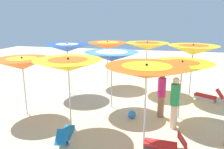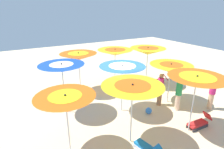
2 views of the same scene
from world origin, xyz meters
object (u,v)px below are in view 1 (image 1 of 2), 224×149
beach_umbrella_3 (147,46)px  beach_umbrella_8 (146,72)px  lounger_2 (66,134)px  lounger_1 (164,144)px  beachgoer_2 (175,102)px  beach_umbrella_2 (22,64)px  lounger_0 (207,96)px  beach_umbrella_4 (112,56)px  beach_umbrella_5 (68,65)px  beach_umbrella_0 (108,46)px  beachgoer_0 (161,94)px  beach_umbrella_1 (67,48)px  beach_ball (132,115)px  beach_umbrella_6 (193,50)px  beach_umbrella_7 (182,68)px

beach_umbrella_3 → beach_umbrella_8: bearing=4.7°
beach_umbrella_8 → lounger_2: 3.12m
lounger_1 → beachgoer_2: bearing=-97.7°
beach_umbrella_2 → lounger_0: bearing=114.2°
beach_umbrella_4 → beach_umbrella_5: bearing=-23.6°
beach_umbrella_2 → beachgoer_2: 5.66m
beach_umbrella_5 → beachgoer_2: beach_umbrella_5 is taller
beach_umbrella_5 → beach_umbrella_8: bearing=75.8°
beach_umbrella_0 → beachgoer_0: (3.69, 3.02, -1.28)m
beach_umbrella_1 → beach_umbrella_4: (1.24, 2.48, -0.11)m
beach_umbrella_0 → lounger_0: size_ratio=1.97×
beach_umbrella_0 → beach_ball: 4.99m
beach_umbrella_6 → beach_umbrella_8: 5.16m
beach_umbrella_4 → beachgoer_0: size_ratio=1.38×
beach_umbrella_0 → beach_umbrella_4: 3.33m
beach_umbrella_0 → beach_umbrella_8: bearing=23.8°
lounger_2 → beach_umbrella_7: bearing=-65.4°
beach_umbrella_1 → beachgoer_0: bearing=68.7°
beach_umbrella_2 → lounger_1: bearing=75.3°
beachgoer_0 → lounger_0: bearing=86.2°
lounger_2 → beach_umbrella_0: bearing=-8.4°
beach_umbrella_1 → beachgoer_2: (2.57, 4.95, -1.34)m
beachgoer_0 → beach_ball: (0.39, -1.03, -0.76)m
beach_umbrella_4 → beachgoer_2: bearing=61.9°
beach_umbrella_4 → beach_umbrella_6: size_ratio=0.96×
beach_umbrella_2 → lounger_1: size_ratio=1.90×
lounger_0 → beachgoer_0: 3.16m
beach_umbrella_6 → beach_umbrella_7: bearing=-13.3°
beach_umbrella_4 → beach_umbrella_0: bearing=-162.6°
beach_umbrella_2 → beach_umbrella_4: size_ratio=0.94×
beach_umbrella_4 → lounger_2: size_ratio=1.88×
lounger_1 → beachgoer_0: (-2.29, -0.16, 0.72)m
beach_umbrella_3 → beachgoer_0: (3.19, 0.85, -1.38)m
beachgoer_0 → lounger_1: bearing=-48.6°
beach_umbrella_8 → beach_ball: size_ratio=8.03×
beachgoer_0 → beachgoer_2: size_ratio=0.98×
beach_umbrella_0 → beach_umbrella_6: (1.04, 4.29, 0.04)m
beachgoer_0 → beach_umbrella_5: bearing=-114.1°
beach_umbrella_5 → beachgoer_2: bearing=103.0°
beach_umbrella_6 → lounger_2: bearing=-38.7°
beach_umbrella_5 → beach_umbrella_8: beach_umbrella_8 is taller
beach_umbrella_3 → beach_umbrella_8: size_ratio=1.02×
beach_umbrella_1 → beach_umbrella_2: (2.66, -0.61, -0.29)m
lounger_2 → beach_umbrella_5: bearing=2.5°
lounger_1 → beachgoer_0: bearing=-82.7°
beach_umbrella_3 → beachgoer_2: size_ratio=1.42×
beach_ball → beach_umbrella_3: bearing=177.2°
beach_umbrella_1 → lounger_1: size_ratio=2.12×
beach_umbrella_3 → beach_umbrella_6: (0.54, 2.12, -0.05)m
lounger_0 → lounger_1: lounger_0 is taller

